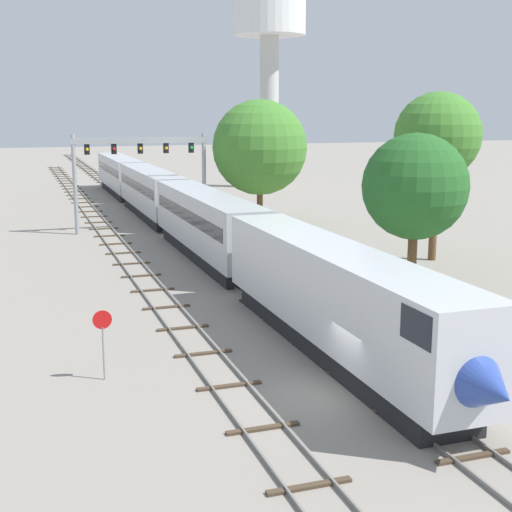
{
  "coord_description": "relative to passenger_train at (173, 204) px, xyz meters",
  "views": [
    {
      "loc": [
        -10.92,
        -23.12,
        10.56
      ],
      "look_at": [
        1.0,
        12.0,
        3.0
      ],
      "focal_mm": 49.96,
      "sensor_mm": 36.0,
      "label": 1
    }
  ],
  "objects": [
    {
      "name": "ground_plane",
      "position": [
        -2.0,
        -37.46,
        -2.6
      ],
      "size": [
        400.0,
        400.0,
        0.0
      ],
      "primitive_type": "plane",
      "color": "gray"
    },
    {
      "name": "track_main",
      "position": [
        0.0,
        22.54,
        -2.54
      ],
      "size": [
        2.6,
        200.0,
        0.16
      ],
      "color": "slate",
      "rests_on": "ground"
    },
    {
      "name": "track_near",
      "position": [
        -5.5,
        2.54,
        -2.54
      ],
      "size": [
        2.6,
        160.0,
        0.16
      ],
      "color": "slate",
      "rests_on": "ground"
    },
    {
      "name": "passenger_train",
      "position": [
        0.0,
        0.0,
        0.0
      ],
      "size": [
        3.04,
        87.63,
        4.8
      ],
      "color": "silver",
      "rests_on": "ground"
    },
    {
      "name": "signal_gantry",
      "position": [
        -2.25,
        2.56,
        3.72
      ],
      "size": [
        12.1,
        0.49,
        8.64
      ],
      "color": "#999BA0",
      "rests_on": "ground"
    },
    {
      "name": "water_tower",
      "position": [
        21.15,
        34.12,
        18.85
      ],
      "size": [
        9.98,
        9.98,
        27.16
      ],
      "color": "beige",
      "rests_on": "ground"
    },
    {
      "name": "stop_sign",
      "position": [
        -10.0,
        -33.1,
        -0.73
      ],
      "size": [
        0.76,
        0.08,
        2.88
      ],
      "color": "gray",
      "rests_on": "ground"
    },
    {
      "name": "trackside_tree_left",
      "position": [
        9.34,
        -24.09,
        3.6
      ],
      "size": [
        6.27,
        6.27,
        9.36
      ],
      "color": "brown",
      "rests_on": "ground"
    },
    {
      "name": "trackside_tree_mid",
      "position": [
        8.72,
        2.05,
        4.67
      ],
      "size": [
        8.77,
        8.77,
        11.67
      ],
      "color": "brown",
      "rests_on": "ground"
    },
    {
      "name": "trackside_tree_right",
      "position": [
        15.35,
        -16.92,
        6.23
      ],
      "size": [
        6.1,
        6.1,
        11.93
      ],
      "color": "brown",
      "rests_on": "ground"
    }
  ]
}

